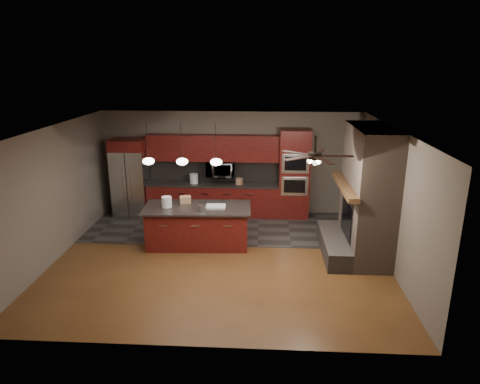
# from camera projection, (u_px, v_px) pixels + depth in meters

# --- Properties ---
(ground) EXTENTS (7.00, 7.00, 0.00)m
(ground) POSITION_uv_depth(u_px,v_px,m) (221.00, 258.00, 9.22)
(ground) COLOR brown
(ground) RESTS_ON ground
(ceiling) EXTENTS (7.00, 6.00, 0.02)m
(ceiling) POSITION_uv_depth(u_px,v_px,m) (219.00, 129.00, 8.40)
(ceiling) COLOR white
(ceiling) RESTS_ON back_wall
(back_wall) EXTENTS (7.00, 0.02, 2.80)m
(back_wall) POSITION_uv_depth(u_px,v_px,m) (231.00, 163.00, 11.68)
(back_wall) COLOR #685D53
(back_wall) RESTS_ON ground
(right_wall) EXTENTS (0.02, 6.00, 2.80)m
(right_wall) POSITION_uv_depth(u_px,v_px,m) (393.00, 199.00, 8.62)
(right_wall) COLOR #685D53
(right_wall) RESTS_ON ground
(left_wall) EXTENTS (0.02, 6.00, 2.80)m
(left_wall) POSITION_uv_depth(u_px,v_px,m) (55.00, 193.00, 9.01)
(left_wall) COLOR #685D53
(left_wall) RESTS_ON ground
(slate_tile_patch) EXTENTS (7.00, 2.40, 0.01)m
(slate_tile_patch) POSITION_uv_depth(u_px,v_px,m) (228.00, 227.00, 10.94)
(slate_tile_patch) COLOR #373431
(slate_tile_patch) RESTS_ON ground
(fireplace_column) EXTENTS (1.30, 2.10, 2.80)m
(fireplace_column) POSITION_uv_depth(u_px,v_px,m) (365.00, 198.00, 9.06)
(fireplace_column) COLOR #756153
(fireplace_column) RESTS_ON ground
(back_cabinetry) EXTENTS (3.59, 0.64, 2.20)m
(back_cabinetry) POSITION_uv_depth(u_px,v_px,m) (213.00, 183.00, 11.61)
(back_cabinetry) COLOR maroon
(back_cabinetry) RESTS_ON ground
(oven_tower) EXTENTS (0.80, 0.63, 2.38)m
(oven_tower) POSITION_uv_depth(u_px,v_px,m) (294.00, 174.00, 11.35)
(oven_tower) COLOR maroon
(oven_tower) RESTS_ON ground
(microwave) EXTENTS (0.73, 0.41, 0.50)m
(microwave) POSITION_uv_depth(u_px,v_px,m) (220.00, 169.00, 11.48)
(microwave) COLOR silver
(microwave) RESTS_ON back_cabinetry
(refrigerator) EXTENTS (0.90, 0.75, 2.10)m
(refrigerator) POSITION_uv_depth(u_px,v_px,m) (130.00, 178.00, 11.56)
(refrigerator) COLOR silver
(refrigerator) RESTS_ON ground
(kitchen_island) EXTENTS (2.45, 1.20, 0.92)m
(kitchen_island) POSITION_uv_depth(u_px,v_px,m) (198.00, 226.00, 9.77)
(kitchen_island) COLOR maroon
(kitchen_island) RESTS_ON ground
(white_bucket) EXTENTS (0.26, 0.26, 0.24)m
(white_bucket) POSITION_uv_depth(u_px,v_px,m) (167.00, 202.00, 9.60)
(white_bucket) COLOR white
(white_bucket) RESTS_ON kitchen_island
(paint_can) EXTENTS (0.21, 0.21, 0.12)m
(paint_can) POSITION_uv_depth(u_px,v_px,m) (202.00, 208.00, 9.39)
(paint_can) COLOR #9E9DA1
(paint_can) RESTS_ON kitchen_island
(paint_tray) EXTENTS (0.45, 0.33, 0.04)m
(paint_tray) POSITION_uv_depth(u_px,v_px,m) (216.00, 206.00, 9.61)
(paint_tray) COLOR silver
(paint_tray) RESTS_ON kitchen_island
(cardboard_box) EXTENTS (0.29, 0.24, 0.16)m
(cardboard_box) POSITION_uv_depth(u_px,v_px,m) (185.00, 200.00, 9.89)
(cardboard_box) COLOR #A07A52
(cardboard_box) RESTS_ON kitchen_island
(counter_bucket) EXTENTS (0.29, 0.29, 0.26)m
(counter_bucket) POSITION_uv_depth(u_px,v_px,m) (194.00, 179.00, 11.55)
(counter_bucket) COLOR silver
(counter_bucket) RESTS_ON back_cabinetry
(counter_box) EXTENTS (0.19, 0.17, 0.18)m
(counter_box) POSITION_uv_depth(u_px,v_px,m) (239.00, 181.00, 11.45)
(counter_box) COLOR #9D6E51
(counter_box) RESTS_ON back_cabinetry
(pendant_left) EXTENTS (0.26, 0.26, 0.92)m
(pendant_left) POSITION_uv_depth(u_px,v_px,m) (148.00, 161.00, 9.41)
(pendant_left) COLOR black
(pendant_left) RESTS_ON ceiling
(pendant_center) EXTENTS (0.26, 0.26, 0.92)m
(pendant_center) POSITION_uv_depth(u_px,v_px,m) (182.00, 161.00, 9.36)
(pendant_center) COLOR black
(pendant_center) RESTS_ON ceiling
(pendant_right) EXTENTS (0.26, 0.26, 0.92)m
(pendant_right) POSITION_uv_depth(u_px,v_px,m) (216.00, 162.00, 9.32)
(pendant_right) COLOR black
(pendant_right) RESTS_ON ceiling
(ceiling_fan) EXTENTS (1.27, 1.33, 0.41)m
(ceiling_fan) POSITION_uv_depth(u_px,v_px,m) (315.00, 155.00, 7.64)
(ceiling_fan) COLOR black
(ceiling_fan) RESTS_ON ceiling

